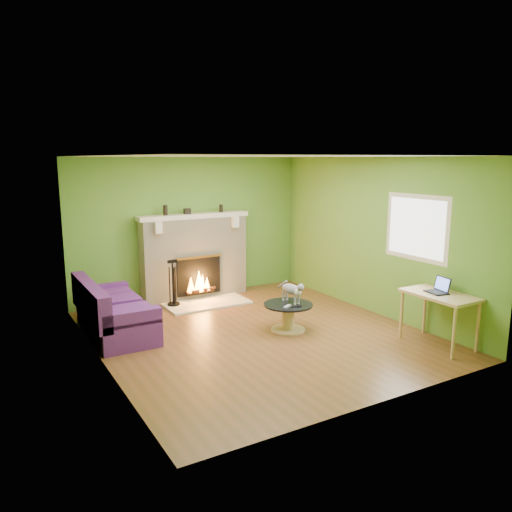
{
  "coord_description": "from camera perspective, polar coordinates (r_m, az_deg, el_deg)",
  "views": [
    {
      "loc": [
        -3.58,
        -6.1,
        2.57
      ],
      "look_at": [
        0.21,
        0.4,
        1.1
      ],
      "focal_mm": 35.0,
      "sensor_mm": 36.0,
      "label": 1
    }
  ],
  "objects": [
    {
      "name": "floor",
      "position": [
        7.52,
        0.18,
        -8.88
      ],
      "size": [
        5.0,
        5.0,
        0.0
      ],
      "primitive_type": "plane",
      "color": "brown",
      "rests_on": "ground"
    },
    {
      "name": "wall_back",
      "position": [
        9.4,
        -7.56,
        3.23
      ],
      "size": [
        5.0,
        0.0,
        5.0
      ],
      "primitive_type": "plane",
      "rotation": [
        1.57,
        0.0,
        0.0
      ],
      "color": "#54872C",
      "rests_on": "floor"
    },
    {
      "name": "sofa",
      "position": [
        7.74,
        -16.15,
        -6.3
      ],
      "size": [
        0.86,
        1.8,
        0.81
      ],
      "color": "#4E1B67",
      "rests_on": "floor"
    },
    {
      "name": "wall_front",
      "position": [
        5.23,
        14.19,
        -3.3
      ],
      "size": [
        5.0,
        0.0,
        5.0
      ],
      "primitive_type": "plane",
      "rotation": [
        -1.57,
        0.0,
        0.0
      ],
      "color": "#54872C",
      "rests_on": "floor"
    },
    {
      "name": "mantel_vase_right",
      "position": [
        9.43,
        -4.01,
        5.47
      ],
      "size": [
        0.07,
        0.07,
        0.14
      ],
      "primitive_type": "cylinder",
      "color": "black",
      "rests_on": "mantel"
    },
    {
      "name": "wall_left",
      "position": [
        6.37,
        -17.56,
        -0.93
      ],
      "size": [
        0.0,
        5.0,
        5.0
      ],
      "primitive_type": "plane",
      "rotation": [
        1.57,
        0.0,
        1.57
      ],
      "color": "#54872C",
      "rests_on": "floor"
    },
    {
      "name": "fire_tools",
      "position": [
        8.85,
        -9.47,
        -3.0
      ],
      "size": [
        0.22,
        0.22,
        0.82
      ],
      "primitive_type": null,
      "color": "black",
      "rests_on": "hearth"
    },
    {
      "name": "mantel_box",
      "position": [
        9.16,
        -7.87,
        5.09
      ],
      "size": [
        0.12,
        0.08,
        0.1
      ],
      "primitive_type": "cube",
      "color": "black",
      "rests_on": "mantel"
    },
    {
      "name": "mantel",
      "position": [
        9.18,
        -7.1,
        4.57
      ],
      "size": [
        2.1,
        0.28,
        0.08
      ],
      "primitive_type": "cube",
      "color": "silver",
      "rests_on": "fireplace"
    },
    {
      "name": "mantel_vase_left",
      "position": [
        9.0,
        -10.32,
        5.18
      ],
      "size": [
        0.08,
        0.08,
        0.18
      ],
      "primitive_type": "cylinder",
      "color": "black",
      "rests_on": "mantel"
    },
    {
      "name": "coffee_table",
      "position": [
        7.6,
        3.69,
        -6.76
      ],
      "size": [
        0.74,
        0.74,
        0.42
      ],
      "color": "tan",
      "rests_on": "floor"
    },
    {
      "name": "remote_silver",
      "position": [
        7.4,
        3.58,
        -5.75
      ],
      "size": [
        0.17,
        0.12,
        0.02
      ],
      "primitive_type": "cube",
      "rotation": [
        0.0,
        0.0,
        0.5
      ],
      "color": "#98989B",
      "rests_on": "coffee_table"
    },
    {
      "name": "hearth",
      "position": [
        9.04,
        -5.63,
        -5.38
      ],
      "size": [
        1.5,
        0.75,
        0.03
      ],
      "primitive_type": "cube",
      "color": "beige",
      "rests_on": "floor"
    },
    {
      "name": "window_frame",
      "position": [
        7.87,
        17.88,
        3.11
      ],
      "size": [
        0.0,
        1.2,
        1.2
      ],
      "primitive_type": "plane",
      "rotation": [
        1.57,
        0.0,
        -1.57
      ],
      "color": "silver",
      "rests_on": "wall_right"
    },
    {
      "name": "window_pane",
      "position": [
        7.86,
        17.84,
        3.11
      ],
      "size": [
        0.0,
        1.06,
        1.06
      ],
      "primitive_type": "plane",
      "rotation": [
        1.57,
        0.0,
        -1.57
      ],
      "color": "white",
      "rests_on": "wall_right"
    },
    {
      "name": "remote_black",
      "position": [
        7.42,
        4.62,
        -5.73
      ],
      "size": [
        0.16,
        0.06,
        0.02
      ],
      "primitive_type": "cube",
      "rotation": [
        0.0,
        0.0,
        -0.11
      ],
      "color": "black",
      "rests_on": "coffee_table"
    },
    {
      "name": "laptop",
      "position": [
        7.32,
        19.97,
        -3.17
      ],
      "size": [
        0.3,
        0.33,
        0.22
      ],
      "primitive_type": null,
      "rotation": [
        0.0,
        0.0,
        -0.18
      ],
      "color": "black",
      "rests_on": "desk"
    },
    {
      "name": "desk",
      "position": [
        7.35,
        20.27,
        -4.73
      ],
      "size": [
        0.58,
        1.0,
        0.74
      ],
      "color": "tan",
      "rests_on": "floor"
    },
    {
      "name": "fireplace",
      "position": [
        9.32,
        -7.04,
        -0.12
      ],
      "size": [
        2.1,
        0.46,
        1.58
      ],
      "color": "beige",
      "rests_on": "floor"
    },
    {
      "name": "cat",
      "position": [
        7.59,
        4.02,
        -4.06
      ],
      "size": [
        0.26,
        0.57,
        0.34
      ],
      "primitive_type": null,
      "rotation": [
        0.0,
        0.0,
        0.12
      ],
      "color": "slate",
      "rests_on": "coffee_table"
    },
    {
      "name": "wall_right",
      "position": [
        8.53,
        13.35,
        2.23
      ],
      "size": [
        0.0,
        5.0,
        5.0
      ],
      "primitive_type": "plane",
      "rotation": [
        1.57,
        0.0,
        -1.57
      ],
      "color": "#54872C",
      "rests_on": "floor"
    },
    {
      "name": "ceiling",
      "position": [
        7.07,
        0.19,
        11.34
      ],
      "size": [
        5.0,
        5.0,
        0.0
      ],
      "primitive_type": "plane",
      "rotation": [
        3.14,
        0.0,
        0.0
      ],
      "color": "white",
      "rests_on": "wall_back"
    }
  ]
}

